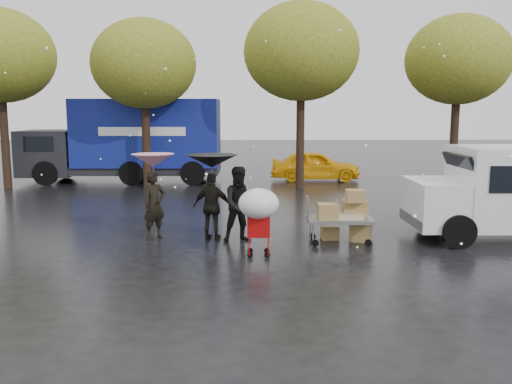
{
  "coord_description": "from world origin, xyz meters",
  "views": [
    {
      "loc": [
        0.71,
        -11.14,
        3.06
      ],
      "look_at": [
        0.75,
        1.0,
        1.21
      ],
      "focal_mm": 38.0,
      "sensor_mm": 36.0,
      "label": 1
    }
  ],
  "objects_px": {
    "shopping_cart": "(259,207)",
    "person_black": "(212,207)",
    "person_pink": "(154,205)",
    "vendor_cart": "(344,212)",
    "yellow_taxi": "(315,165)",
    "blue_truck": "(129,141)"
  },
  "relations": [
    {
      "from": "vendor_cart",
      "to": "blue_truck",
      "type": "height_order",
      "value": "blue_truck"
    },
    {
      "from": "yellow_taxi",
      "to": "shopping_cart",
      "type": "bearing_deg",
      "value": 171.48
    },
    {
      "from": "vendor_cart",
      "to": "blue_truck",
      "type": "distance_m",
      "value": 13.2
    },
    {
      "from": "shopping_cart",
      "to": "blue_truck",
      "type": "xyz_separation_m",
      "value": [
        -5.44,
        12.11,
        0.69
      ]
    },
    {
      "from": "person_pink",
      "to": "blue_truck",
      "type": "xyz_separation_m",
      "value": [
        -2.96,
        10.39,
        0.94
      ]
    },
    {
      "from": "blue_truck",
      "to": "yellow_taxi",
      "type": "bearing_deg",
      "value": 2.82
    },
    {
      "from": "person_black",
      "to": "yellow_taxi",
      "type": "xyz_separation_m",
      "value": [
        3.65,
        10.94,
        -0.14
      ]
    },
    {
      "from": "person_black",
      "to": "vendor_cart",
      "type": "xyz_separation_m",
      "value": [
        3.05,
        -0.34,
        -0.07
      ]
    },
    {
      "from": "person_pink",
      "to": "person_black",
      "type": "bearing_deg",
      "value": -51.69
    },
    {
      "from": "person_pink",
      "to": "vendor_cart",
      "type": "xyz_separation_m",
      "value": [
        4.44,
        -0.5,
        -0.09
      ]
    },
    {
      "from": "shopping_cart",
      "to": "blue_truck",
      "type": "height_order",
      "value": "blue_truck"
    },
    {
      "from": "person_black",
      "to": "person_pink",
      "type": "bearing_deg",
      "value": 5.53
    },
    {
      "from": "person_black",
      "to": "vendor_cart",
      "type": "height_order",
      "value": "person_black"
    },
    {
      "from": "vendor_cart",
      "to": "shopping_cart",
      "type": "xyz_separation_m",
      "value": [
        -1.97,
        -1.22,
        0.34
      ]
    },
    {
      "from": "person_black",
      "to": "shopping_cart",
      "type": "distance_m",
      "value": 1.92
    },
    {
      "from": "person_black",
      "to": "blue_truck",
      "type": "distance_m",
      "value": 11.45
    },
    {
      "from": "vendor_cart",
      "to": "yellow_taxi",
      "type": "relative_size",
      "value": 0.39
    },
    {
      "from": "person_black",
      "to": "blue_truck",
      "type": "relative_size",
      "value": 0.19
    },
    {
      "from": "shopping_cart",
      "to": "person_black",
      "type": "bearing_deg",
      "value": 124.69
    },
    {
      "from": "shopping_cart",
      "to": "vendor_cart",
      "type": "bearing_deg",
      "value": 31.84
    },
    {
      "from": "shopping_cart",
      "to": "blue_truck",
      "type": "bearing_deg",
      "value": 114.19
    },
    {
      "from": "person_black",
      "to": "yellow_taxi",
      "type": "relative_size",
      "value": 0.41
    }
  ]
}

